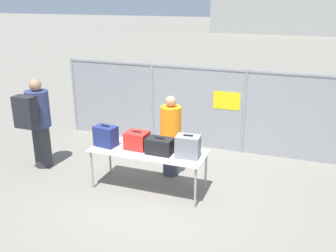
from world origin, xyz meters
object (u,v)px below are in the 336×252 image
suitcase_red (137,140)px  suitcase_navy (106,136)px  suitcase_black (160,146)px  utility_trailer (313,115)px  suitcase_grey (188,146)px  security_worker_near (171,135)px  traveler_hooded (37,121)px  inspection_table (148,153)px

suitcase_red → suitcase_navy: bearing=-172.0°
suitcase_red → suitcase_black: bearing=-8.8°
utility_trailer → suitcase_grey: bearing=-114.9°
suitcase_grey → utility_trailer: (2.08, 4.47, -0.53)m
suitcase_navy → utility_trailer: 5.82m
suitcase_black → suitcase_grey: 0.51m
security_worker_near → utility_trailer: size_ratio=0.49×
suitcase_grey → utility_trailer: suitcase_grey is taller
suitcase_grey → security_worker_near: security_worker_near is taller
traveler_hooded → utility_trailer: (5.29, 4.35, -0.60)m
suitcase_red → utility_trailer: size_ratio=0.12×
traveler_hooded → security_worker_near: (2.64, 0.61, -0.18)m
suitcase_red → traveler_hooded: bearing=178.2°
suitcase_navy → traveler_hooded: traveler_hooded is taller
inspection_table → suitcase_navy: 0.85m
security_worker_near → traveler_hooded: bearing=21.8°
suitcase_navy → suitcase_black: bearing=0.5°
inspection_table → traveler_hooded: 2.48m
suitcase_red → traveler_hooded: traveler_hooded is taller
suitcase_navy → traveler_hooded: 1.65m
suitcase_navy → suitcase_red: suitcase_navy is taller
suitcase_grey → utility_trailer: bearing=65.1°
suitcase_navy → security_worker_near: size_ratio=0.27×
suitcase_grey → suitcase_navy: bearing=-178.6°
inspection_table → security_worker_near: 0.73m
suitcase_black → traveler_hooded: bearing=176.9°
suitcase_red → traveler_hooded: size_ratio=0.22×
inspection_table → security_worker_near: security_worker_near is taller
suitcase_red → traveler_hooded: 2.24m
suitcase_black → utility_trailer: (2.58, 4.50, -0.48)m
suitcase_navy → suitcase_grey: bearing=1.4°
inspection_table → traveler_hooded: size_ratio=1.13×
inspection_table → suitcase_red: 0.31m
traveler_hooded → security_worker_near: traveler_hooded is taller
suitcase_navy → suitcase_grey: (1.56, 0.04, 0.00)m
suitcase_black → inspection_table: bearing=166.5°
suitcase_grey → utility_trailer: size_ratio=0.13×
security_worker_near → utility_trailer: (2.65, 3.75, -0.41)m
suitcase_red → suitcase_black: suitcase_red is taller
inspection_table → utility_trailer: bearing=57.5°
suitcase_black → utility_trailer: 5.21m
suitcase_black → suitcase_grey: size_ratio=1.10×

